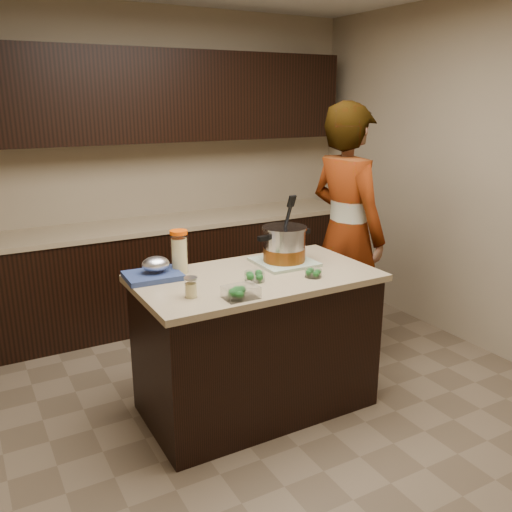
% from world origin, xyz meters
% --- Properties ---
extents(ground_plane, '(4.00, 4.00, 0.00)m').
position_xyz_m(ground_plane, '(0.00, 0.00, 0.00)').
color(ground_plane, brown).
rests_on(ground_plane, ground).
extents(room_shell, '(4.04, 4.04, 2.72)m').
position_xyz_m(room_shell, '(0.00, 0.00, 1.71)').
color(room_shell, tan).
rests_on(room_shell, ground).
extents(back_cabinets, '(3.60, 0.63, 2.33)m').
position_xyz_m(back_cabinets, '(0.00, 1.74, 0.94)').
color(back_cabinets, black).
rests_on(back_cabinets, ground).
extents(island, '(1.46, 0.81, 0.90)m').
position_xyz_m(island, '(0.00, 0.00, 0.45)').
color(island, black).
rests_on(island, ground).
extents(dish_towel, '(0.36, 0.36, 0.02)m').
position_xyz_m(dish_towel, '(0.28, 0.12, 0.91)').
color(dish_towel, '#668C5E').
rests_on(dish_towel, island).
extents(stock_pot, '(0.41, 0.31, 0.41)m').
position_xyz_m(stock_pot, '(0.28, 0.12, 1.02)').
color(stock_pot, '#B7B7BC').
rests_on(stock_pot, dish_towel).
extents(lemonade_pitcher, '(0.14, 0.14, 0.26)m').
position_xyz_m(lemonade_pitcher, '(-0.39, 0.27, 1.02)').
color(lemonade_pitcher, '#D9CA85').
rests_on(lemonade_pitcher, island).
extents(mason_jar, '(0.08, 0.08, 0.12)m').
position_xyz_m(mason_jar, '(-0.49, -0.16, 0.95)').
color(mason_jar, '#D9CA85').
rests_on(mason_jar, island).
extents(broccoli_tub_left, '(0.13, 0.13, 0.06)m').
position_xyz_m(broccoli_tub_left, '(-0.06, -0.10, 0.93)').
color(broccoli_tub_left, silver).
rests_on(broccoli_tub_left, island).
extents(broccoli_tub_right, '(0.14, 0.14, 0.05)m').
position_xyz_m(broccoli_tub_right, '(0.28, -0.20, 0.92)').
color(broccoli_tub_right, silver).
rests_on(broccoli_tub_right, island).
extents(broccoli_tub_rect, '(0.18, 0.14, 0.07)m').
position_xyz_m(broccoli_tub_rect, '(-0.26, -0.30, 0.93)').
color(broccoli_tub_rect, silver).
rests_on(broccoli_tub_rect, island).
extents(blue_tray, '(0.34, 0.27, 0.12)m').
position_xyz_m(blue_tray, '(-0.56, 0.24, 0.94)').
color(blue_tray, navy).
rests_on(blue_tray, island).
extents(person, '(0.53, 0.74, 1.92)m').
position_xyz_m(person, '(0.98, 0.37, 0.96)').
color(person, gray).
rests_on(person, ground).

